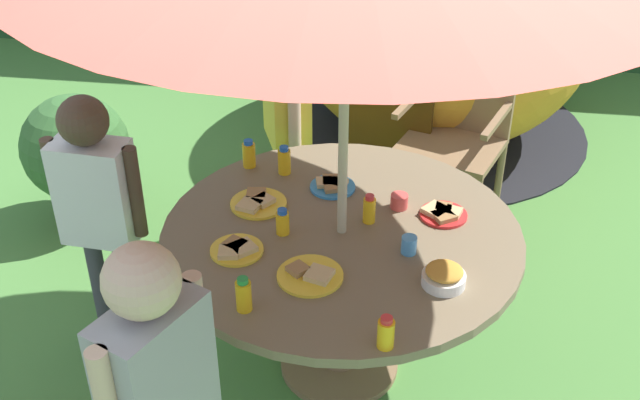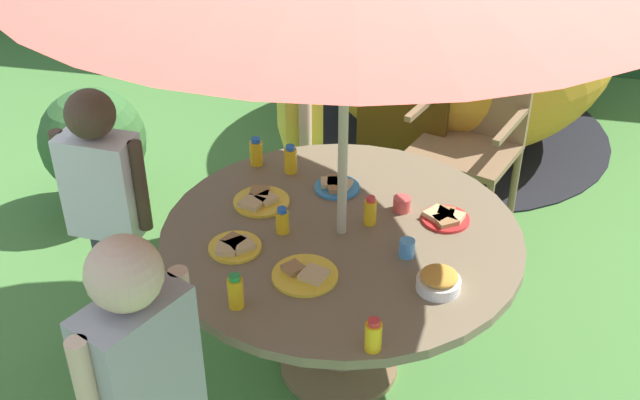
% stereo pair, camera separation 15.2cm
% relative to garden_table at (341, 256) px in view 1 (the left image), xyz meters
% --- Properties ---
extents(ground_plane, '(10.00, 10.00, 0.02)m').
position_rel_garden_table_xyz_m(ground_plane, '(0.00, 0.00, -0.60)').
color(ground_plane, '#477A38').
extents(garden_table, '(1.39, 1.39, 0.72)m').
position_rel_garden_table_xyz_m(garden_table, '(0.00, 0.00, 0.00)').
color(garden_table, brown).
rests_on(garden_table, ground_plane).
extents(wooden_chair, '(0.62, 0.59, 0.97)m').
position_rel_garden_table_xyz_m(wooden_chair, '(0.46, 1.27, -0.04)').
color(wooden_chair, brown).
rests_on(wooden_chair, ground_plane).
extents(dome_tent, '(2.48, 2.48, 1.42)m').
position_rel_garden_table_xyz_m(dome_tent, '(0.36, 2.28, 0.11)').
color(dome_tent, orange).
rests_on(dome_tent, ground_plane).
extents(potted_plant, '(0.57, 0.57, 0.72)m').
position_rel_garden_table_xyz_m(potted_plant, '(-1.53, 0.95, -0.18)').
color(potted_plant, brown).
rests_on(potted_plant, ground_plane).
extents(child_in_yellow_shirt, '(0.29, 0.40, 1.26)m').
position_rel_garden_table_xyz_m(child_in_yellow_shirt, '(-0.39, 0.95, 0.21)').
color(child_in_yellow_shirt, navy).
rests_on(child_in_yellow_shirt, ground_plane).
extents(child_in_white_shirt, '(0.40, 0.20, 1.18)m').
position_rel_garden_table_xyz_m(child_in_white_shirt, '(-1.01, 0.07, 0.16)').
color(child_in_white_shirt, '#3F3F47').
rests_on(child_in_white_shirt, ground_plane).
extents(child_in_grey_shirt, '(0.30, 0.39, 1.26)m').
position_rel_garden_table_xyz_m(child_in_grey_shirt, '(-0.43, -0.92, 0.21)').
color(child_in_grey_shirt, '#3F3F47').
rests_on(child_in_grey_shirt, ground_plane).
extents(snack_bowl, '(0.16, 0.16, 0.08)m').
position_rel_garden_table_xyz_m(snack_bowl, '(0.39, -0.27, 0.16)').
color(snack_bowl, white).
rests_on(snack_bowl, garden_table).
extents(plate_front_edge, '(0.20, 0.20, 0.03)m').
position_rel_garden_table_xyz_m(plate_front_edge, '(-0.37, -0.19, 0.14)').
color(plate_front_edge, yellow).
rests_on(plate_front_edge, garden_table).
extents(plate_mid_left, '(0.19, 0.19, 0.03)m').
position_rel_garden_table_xyz_m(plate_mid_left, '(0.38, 0.16, 0.14)').
color(plate_mid_left, red).
rests_on(plate_mid_left, garden_table).
extents(plate_far_right, '(0.19, 0.19, 0.03)m').
position_rel_garden_table_xyz_m(plate_far_right, '(-0.08, 0.30, 0.14)').
color(plate_far_right, '#338CD8').
rests_on(plate_far_right, garden_table).
extents(plate_mid_right, '(0.23, 0.23, 0.03)m').
position_rel_garden_table_xyz_m(plate_mid_right, '(-0.36, 0.13, 0.14)').
color(plate_mid_right, yellow).
rests_on(plate_mid_right, garden_table).
extents(plate_near_right, '(0.24, 0.24, 0.03)m').
position_rel_garden_table_xyz_m(plate_near_right, '(-0.08, -0.30, 0.13)').
color(plate_near_right, yellow).
rests_on(plate_near_right, garden_table).
extents(juice_bottle_near_left, '(0.05, 0.05, 0.13)m').
position_rel_garden_table_xyz_m(juice_bottle_near_left, '(-0.29, 0.40, 0.18)').
color(juice_bottle_near_left, yellow).
rests_on(juice_bottle_near_left, garden_table).
extents(juice_bottle_far_left, '(0.06, 0.06, 0.13)m').
position_rel_garden_table_xyz_m(juice_bottle_far_left, '(-0.46, 0.43, 0.18)').
color(juice_bottle_far_left, yellow).
rests_on(juice_bottle_far_left, garden_table).
extents(juice_bottle_center_front, '(0.05, 0.05, 0.12)m').
position_rel_garden_table_xyz_m(juice_bottle_center_front, '(0.10, 0.08, 0.18)').
color(juice_bottle_center_front, yellow).
rests_on(juice_bottle_center_front, garden_table).
extents(juice_bottle_center_back, '(0.05, 0.05, 0.13)m').
position_rel_garden_table_xyz_m(juice_bottle_center_back, '(-0.27, -0.50, 0.18)').
color(juice_bottle_center_back, yellow).
rests_on(juice_bottle_center_back, garden_table).
extents(juice_bottle_back_edge, '(0.06, 0.06, 0.12)m').
position_rel_garden_table_xyz_m(juice_bottle_back_edge, '(0.21, -0.61, 0.18)').
color(juice_bottle_back_edge, yellow).
rests_on(juice_bottle_back_edge, garden_table).
extents(juice_bottle_spot_a, '(0.05, 0.05, 0.11)m').
position_rel_garden_table_xyz_m(juice_bottle_spot_a, '(-0.22, -0.05, 0.17)').
color(juice_bottle_spot_a, yellow).
rests_on(juice_bottle_spot_a, garden_table).
extents(cup_near, '(0.07, 0.07, 0.06)m').
position_rel_garden_table_xyz_m(cup_near, '(0.21, 0.20, 0.15)').
color(cup_near, '#E04C47').
rests_on(cup_near, garden_table).
extents(cup_far, '(0.06, 0.06, 0.07)m').
position_rel_garden_table_xyz_m(cup_far, '(0.26, -0.10, 0.16)').
color(cup_far, '#4C99D8').
rests_on(cup_far, garden_table).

